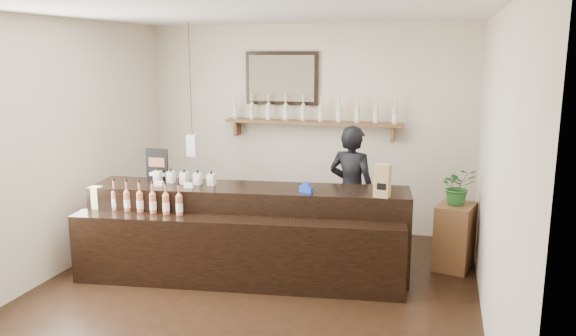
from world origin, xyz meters
The scene contains 10 objects.
ground centered at (0.00, 0.00, 0.00)m, with size 5.00×5.00×0.00m, color black.
room_shell centered at (0.00, 0.00, 1.70)m, with size 5.00×5.00×5.00m.
back_wall_decor centered at (-0.16, 2.37, 1.76)m, with size 2.66×0.96×1.69m.
counter centered at (-0.22, 0.57, 0.46)m, with size 3.55×1.37×1.14m.
promo_sign centered at (-1.32, 0.70, 1.16)m, with size 0.27×0.03×0.38m.
paper_bag centered at (1.24, 0.65, 1.15)m, with size 0.17×0.14×0.34m.
tape_dispenser centered at (0.45, 0.62, 1.02)m, with size 0.15×0.10×0.12m.
side_cabinet centered at (2.00, 1.42, 0.37)m, with size 0.49×0.59×0.75m.
potted_plant centered at (2.00, 1.42, 0.96)m, with size 0.38×0.33×0.42m, color #255B24.
shopkeeper centered at (0.78, 1.55, 0.90)m, with size 0.66×0.43×1.80m, color black.
Camera 1 is at (1.79, -4.96, 2.42)m, focal length 35.00 mm.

